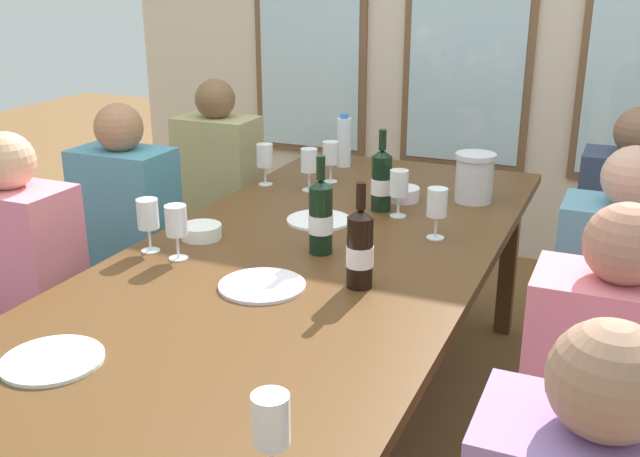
# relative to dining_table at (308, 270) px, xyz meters

# --- Properties ---
(ground_plane) EXTENTS (12.00, 12.00, 0.00)m
(ground_plane) POSITION_rel_dining_table_xyz_m (0.00, 0.00, -0.68)
(ground_plane) COLOR brown
(dining_table) EXTENTS (1.11, 2.55, 0.74)m
(dining_table) POSITION_rel_dining_table_xyz_m (0.00, 0.00, 0.00)
(dining_table) COLOR #543419
(dining_table) RESTS_ON ground
(white_plate_0) EXTENTS (0.24, 0.24, 0.01)m
(white_plate_0) POSITION_rel_dining_table_xyz_m (-0.25, -0.87, 0.07)
(white_plate_0) COLOR white
(white_plate_0) RESTS_ON dining_table
(white_plate_1) EXTENTS (0.25, 0.25, 0.01)m
(white_plate_1) POSITION_rel_dining_table_xyz_m (-0.01, -0.30, 0.07)
(white_plate_1) COLOR white
(white_plate_1) RESTS_ON dining_table
(white_plate_2) EXTENTS (0.23, 0.23, 0.01)m
(white_plate_2) POSITION_rel_dining_table_xyz_m (-0.09, 0.30, 0.07)
(white_plate_2) COLOR white
(white_plate_2) RESTS_ON dining_table
(metal_pitcher) EXTENTS (0.16, 0.16, 0.19)m
(metal_pitcher) POSITION_rel_dining_table_xyz_m (0.36, 0.76, 0.16)
(metal_pitcher) COLOR silver
(metal_pitcher) RESTS_ON dining_table
(wine_bottle_0) EXTENTS (0.08, 0.08, 0.31)m
(wine_bottle_0) POSITION_rel_dining_table_xyz_m (0.24, -0.19, 0.18)
(wine_bottle_0) COLOR black
(wine_bottle_0) RESTS_ON dining_table
(wine_bottle_1) EXTENTS (0.08, 0.08, 0.31)m
(wine_bottle_1) POSITION_rel_dining_table_xyz_m (0.07, 0.51, 0.18)
(wine_bottle_1) COLOR black
(wine_bottle_1) RESTS_ON dining_table
(wine_bottle_2) EXTENTS (0.08, 0.08, 0.32)m
(wine_bottle_2) POSITION_rel_dining_table_xyz_m (0.04, 0.02, 0.18)
(wine_bottle_2) COLOR black
(wine_bottle_2) RESTS_ON dining_table
(tasting_bowl_0) EXTENTS (0.14, 0.14, 0.05)m
(tasting_bowl_0) POSITION_rel_dining_table_xyz_m (-0.38, -0.02, 0.08)
(tasting_bowl_0) COLOR white
(tasting_bowl_0) RESTS_ON dining_table
(tasting_bowl_1) EXTENTS (0.13, 0.13, 0.05)m
(tasting_bowl_1) POSITION_rel_dining_table_xyz_m (0.11, 0.66, 0.09)
(tasting_bowl_1) COLOR white
(tasting_bowl_1) RESTS_ON dining_table
(water_bottle) EXTENTS (0.06, 0.06, 0.24)m
(water_bottle) POSITION_rel_dining_table_xyz_m (-0.30, 1.06, 0.17)
(water_bottle) COLOR white
(water_bottle) RESTS_ON dining_table
(wine_glass_0) EXTENTS (0.07, 0.07, 0.17)m
(wine_glass_0) POSITION_rel_dining_table_xyz_m (0.15, 0.46, 0.18)
(wine_glass_0) COLOR white
(wine_glass_0) RESTS_ON dining_table
(wine_glass_2) EXTENTS (0.07, 0.07, 0.17)m
(wine_glass_2) POSITION_rel_dining_table_xyz_m (0.34, 0.29, 0.18)
(wine_glass_2) COLOR white
(wine_glass_2) RESTS_ON dining_table
(wine_glass_3) EXTENTS (0.07, 0.07, 0.17)m
(wine_glass_3) POSITION_rel_dining_table_xyz_m (-0.25, 0.79, 0.18)
(wine_glass_3) COLOR white
(wine_glass_3) RESTS_ON dining_table
(wine_glass_4) EXTENTS (0.07, 0.07, 0.17)m
(wine_glass_4) POSITION_rel_dining_table_xyz_m (-0.49, 0.65, 0.18)
(wine_glass_4) COLOR white
(wine_glass_4) RESTS_ON dining_table
(wine_glass_5) EXTENTS (0.07, 0.07, 0.17)m
(wine_glass_5) POSITION_rel_dining_table_xyz_m (-0.47, -0.19, 0.18)
(wine_glass_5) COLOR white
(wine_glass_5) RESTS_ON dining_table
(wine_glass_6) EXTENTS (0.07, 0.07, 0.17)m
(wine_glass_6) POSITION_rel_dining_table_xyz_m (-0.28, 0.64, 0.18)
(wine_glass_6) COLOR white
(wine_glass_6) RESTS_ON dining_table
(wine_glass_7) EXTENTS (0.07, 0.07, 0.17)m
(wine_glass_7) POSITION_rel_dining_table_xyz_m (-0.35, -0.21, 0.18)
(wine_glass_7) COLOR white
(wine_glass_7) RESTS_ON dining_table
(wine_glass_8) EXTENTS (0.07, 0.07, 0.17)m
(wine_glass_8) POSITION_rel_dining_table_xyz_m (0.40, -1.05, 0.18)
(wine_glass_8) COLOR white
(wine_glass_8) RESTS_ON dining_table
(seated_person_2) EXTENTS (0.38, 0.24, 1.11)m
(seated_person_2) POSITION_rel_dining_table_xyz_m (-0.93, 0.28, -0.15)
(seated_person_2) COLOR #29242B
(seated_person_2) RESTS_ON ground
(seated_person_3) EXTENTS (0.38, 0.24, 1.11)m
(seated_person_3) POSITION_rel_dining_table_xyz_m (0.93, 0.29, -0.15)
(seated_person_3) COLOR #34273A
(seated_person_3) RESTS_ON ground
(seated_person_4) EXTENTS (0.38, 0.24, 1.11)m
(seated_person_4) POSITION_rel_dining_table_xyz_m (-0.93, 1.00, -0.15)
(seated_person_4) COLOR #293735
(seated_person_4) RESTS_ON ground
(seated_person_5) EXTENTS (0.38, 0.24, 1.11)m
(seated_person_5) POSITION_rel_dining_table_xyz_m (0.93, 0.99, -0.15)
(seated_person_5) COLOR #28322F
(seated_person_5) RESTS_ON ground
(seated_person_6) EXTENTS (0.38, 0.24, 1.11)m
(seated_person_6) POSITION_rel_dining_table_xyz_m (-0.93, -0.30, -0.15)
(seated_person_6) COLOR #293944
(seated_person_6) RESTS_ON ground
(seated_person_7) EXTENTS (0.38, 0.24, 1.11)m
(seated_person_7) POSITION_rel_dining_table_xyz_m (0.93, -0.32, -0.15)
(seated_person_7) COLOR #2F2F44
(seated_person_7) RESTS_ON ground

